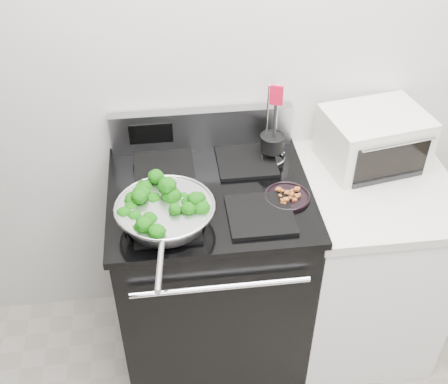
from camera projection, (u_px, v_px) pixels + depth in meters
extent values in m
cube|color=#B8B5AE|center=(275.00, 53.00, 2.21)|extent=(4.00, 0.02, 2.70)
cube|color=black|center=(211.00, 277.00, 2.48)|extent=(0.76, 0.66, 0.92)
cube|color=black|center=(210.00, 194.00, 2.18)|extent=(0.79, 0.69, 0.03)
cube|color=#99999E|center=(202.00, 129.00, 2.35)|extent=(0.76, 0.05, 0.18)
cube|color=black|center=(168.00, 222.00, 2.02)|extent=(0.24, 0.24, 0.01)
cube|color=black|center=(260.00, 215.00, 2.06)|extent=(0.24, 0.24, 0.01)
cube|color=black|center=(164.00, 167.00, 2.29)|extent=(0.24, 0.24, 0.01)
cube|color=black|center=(246.00, 161.00, 2.32)|extent=(0.24, 0.24, 0.01)
cube|color=white|center=(360.00, 266.00, 2.56)|extent=(0.60, 0.66, 0.88)
cube|color=beige|center=(378.00, 188.00, 2.27)|extent=(0.62, 0.68, 0.04)
torus|color=silver|center=(165.00, 206.00, 1.97)|extent=(0.36, 0.36, 0.01)
cylinder|color=silver|center=(160.00, 266.00, 1.76)|extent=(0.04, 0.22, 0.02)
cylinder|color=black|center=(287.00, 197.00, 2.14)|extent=(0.17, 0.17, 0.01)
cylinder|color=black|center=(272.00, 143.00, 2.29)|extent=(0.10, 0.10, 0.07)
cylinder|color=black|center=(273.00, 126.00, 2.24)|extent=(0.02, 0.02, 0.21)
cube|color=red|center=(276.00, 93.00, 2.14)|extent=(0.05, 0.03, 0.09)
cube|color=silver|center=(373.00, 138.00, 2.31)|extent=(0.44, 0.36, 0.23)
cube|color=black|center=(386.00, 162.00, 2.20)|extent=(0.31, 0.06, 0.16)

